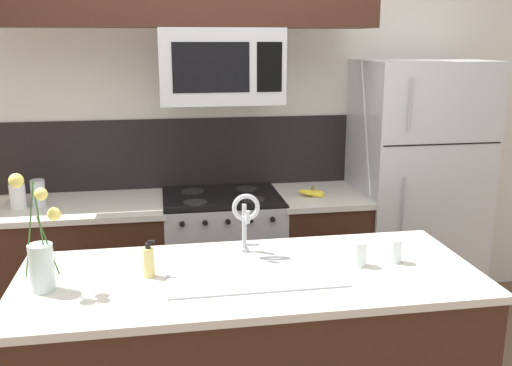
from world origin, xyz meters
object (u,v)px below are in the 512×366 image
(stove_range, at_px, (223,262))
(flower_vase, at_px, (41,259))
(storage_jar_medium, at_px, (38,193))
(storage_jar_tall, at_px, (18,195))
(banana_bunch, at_px, (313,193))
(sink_faucet, at_px, (246,215))
(refrigerator, at_px, (413,191))
(spare_glass, at_px, (395,251))
(dish_soap_bottle, at_px, (149,262))
(drinking_glass, at_px, (359,254))
(microwave, at_px, (220,66))

(stove_range, xyz_separation_m, flower_vase, (-0.88, -1.29, 0.59))
(storage_jar_medium, bearing_deg, stove_range, 0.07)
(stove_range, bearing_deg, flower_vase, -124.24)
(storage_jar_tall, distance_m, banana_bunch, 1.85)
(banana_bunch, xyz_separation_m, sink_faucet, (-0.59, -0.97, 0.18))
(refrigerator, distance_m, spare_glass, 1.43)
(banana_bunch, relative_size, dish_soap_bottle, 1.15)
(storage_jar_tall, bearing_deg, banana_bunch, -1.16)
(flower_vase, bearing_deg, sink_faucet, 16.25)
(banana_bunch, height_order, sink_faucet, sink_faucet)
(refrigerator, distance_m, drinking_glass, 1.53)
(microwave, bearing_deg, dish_soap_bottle, -110.74)
(storage_jar_medium, relative_size, flower_vase, 0.34)
(refrigerator, height_order, flower_vase, refrigerator)
(stove_range, xyz_separation_m, spare_glass, (0.66, -1.24, 0.50))
(refrigerator, xyz_separation_m, sink_faucet, (-1.34, -1.05, 0.22))
(microwave, relative_size, banana_bunch, 3.94)
(stove_range, relative_size, spare_glass, 8.30)
(microwave, bearing_deg, storage_jar_medium, 179.01)
(storage_jar_medium, relative_size, banana_bunch, 0.88)
(stove_range, height_order, spare_glass, spare_glass)
(refrigerator, relative_size, drinking_glass, 15.34)
(storage_jar_medium, bearing_deg, refrigerator, 0.49)
(stove_range, bearing_deg, drinking_glass, -68.71)
(refrigerator, height_order, dish_soap_bottle, refrigerator)
(storage_jar_medium, bearing_deg, sink_faucet, -42.15)
(banana_bunch, bearing_deg, dish_soap_bottle, -132.16)
(stove_range, distance_m, sink_faucet, 1.22)
(stove_range, distance_m, banana_bunch, 0.76)
(microwave, xyz_separation_m, banana_bunch, (0.59, -0.04, -0.82))
(storage_jar_medium, xyz_separation_m, flower_vase, (0.26, -1.29, 0.06))
(storage_jar_tall, bearing_deg, microwave, 0.15)
(dish_soap_bottle, height_order, spare_glass, dish_soap_bottle)
(refrigerator, xyz_separation_m, storage_jar_tall, (-2.59, -0.04, 0.10))
(microwave, distance_m, sink_faucet, 1.20)
(drinking_glass, bearing_deg, storage_jar_medium, 142.42)
(dish_soap_bottle, bearing_deg, flower_vase, -170.32)
(dish_soap_bottle, xyz_separation_m, spare_glass, (1.12, -0.02, -0.01))
(sink_faucet, bearing_deg, storage_jar_medium, 137.85)
(sink_faucet, bearing_deg, microwave, 90.17)
(stove_range, distance_m, spare_glass, 1.49)
(refrigerator, relative_size, dish_soap_bottle, 10.80)
(microwave, bearing_deg, flower_vase, -124.68)
(storage_jar_medium, xyz_separation_m, dish_soap_bottle, (0.68, -1.21, -0.01))
(dish_soap_bottle, bearing_deg, sink_faucet, 22.00)
(sink_faucet, distance_m, flower_vase, 0.92)
(flower_vase, bearing_deg, drinking_glass, 1.59)
(banana_bunch, relative_size, sink_faucet, 0.62)
(storage_jar_tall, distance_m, storage_jar_medium, 0.12)
(refrigerator, height_order, sink_faucet, refrigerator)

